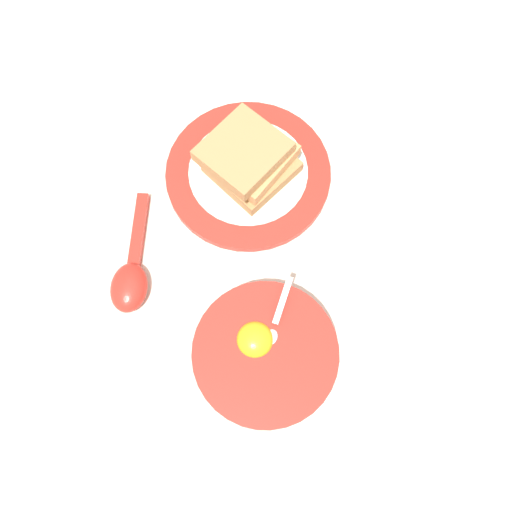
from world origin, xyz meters
name	(u,v)px	position (x,y,z in m)	size (l,w,h in m)	color
ground_plane	(333,255)	(0.00, 0.00, 0.00)	(3.00, 3.00, 0.00)	silver
egg_bowl	(265,354)	(-0.16, 0.01, 0.02)	(0.16, 0.16, 0.07)	red
toast_plate	(248,173)	(0.04, 0.15, 0.01)	(0.22, 0.22, 0.01)	red
toast_sandwich	(249,158)	(0.05, 0.15, 0.04)	(0.12, 0.12, 0.06)	tan
soup_spoon	(131,276)	(-0.15, 0.20, 0.01)	(0.16, 0.10, 0.03)	red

